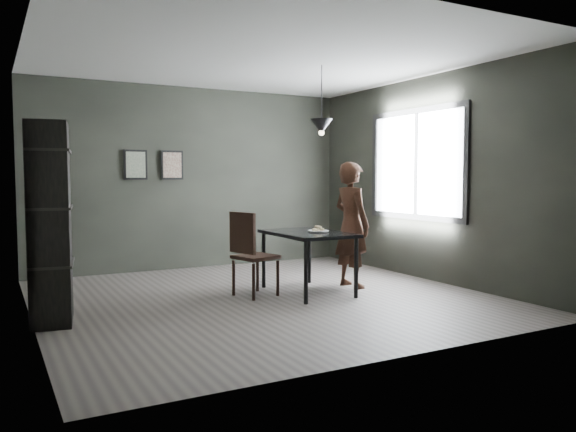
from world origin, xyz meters
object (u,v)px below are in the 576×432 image
white_plate (318,232)px  shelf_unit (50,224)px  pendant_lamp (321,126)px  cafe_table (308,238)px  woman (351,225)px  wood_chair (250,249)px

white_plate → shelf_unit: shelf_unit is taller
pendant_lamp → cafe_table: bearing=-158.2°
woman → wood_chair: (-1.41, 0.07, -0.23)m
cafe_table → shelf_unit: size_ratio=0.62×
white_plate → shelf_unit: bearing=179.5°
cafe_table → shelf_unit: shelf_unit is taller
cafe_table → pendant_lamp: 1.41m
wood_chair → shelf_unit: 2.23m
woman → shelf_unit: size_ratio=0.83×
wood_chair → pendant_lamp: pendant_lamp is taller
white_plate → wood_chair: (-0.83, 0.20, -0.18)m
cafe_table → wood_chair: 0.75m
cafe_table → woman: size_ratio=0.74×
pendant_lamp → white_plate: bearing=-130.0°
white_plate → shelf_unit: size_ratio=0.12×
cafe_table → white_plate: size_ratio=5.22×
white_plate → pendant_lamp: (0.15, 0.18, 1.29)m
white_plate → wood_chair: 0.87m
white_plate → woman: (0.58, 0.12, 0.05)m
wood_chair → woman: bearing=-17.8°
wood_chair → white_plate: bearing=-28.2°
cafe_table → woman: bearing=3.6°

